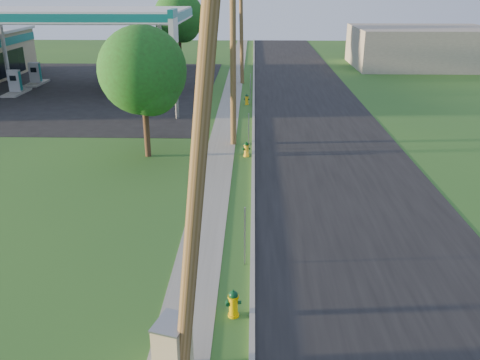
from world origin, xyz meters
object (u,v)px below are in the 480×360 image
utility_pole_mid (233,53)px  price_pylon (174,33)px  utility_pole_far (241,27)px  hydrant_near (233,303)px  utility_pole_near (196,186)px  fuel_pump_ne (128,85)px  fuel_pump_se (138,77)px  tree_lot (180,19)px  utility_cabinet (173,350)px  car_silver (130,79)px  fuel_pump_sw (36,76)px  hydrant_far (247,99)px  hydrant_mid (246,149)px  fuel_pump_nw (15,85)px  tree_verge (144,74)px

utility_pole_mid → price_pylon: 6.76m
utility_pole_far → hydrant_near: bearing=-89.0°
utility_pole_near → hydrant_near: size_ratio=11.57×
fuel_pump_ne → utility_pole_mid: bearing=-55.6°
utility_pole_far → price_pylon: (-3.90, -12.50, 0.63)m
fuel_pump_ne → fuel_pump_se: size_ratio=1.00×
tree_lot → utility_cabinet: bearing=-82.6°
utility_pole_near → car_silver: size_ratio=2.10×
fuel_pump_sw → price_pylon: (14.00, -11.50, 4.71)m
fuel_pump_sw → fuel_pump_se: bearing=0.0°
hydrant_far → car_silver: bearing=149.2°
fuel_pump_ne → hydrant_mid: fuel_pump_ne is taller
price_pylon → hydrant_mid: bearing=-58.5°
fuel_pump_nw → hydrant_near: size_ratio=3.90×
hydrant_far → tree_lot: bearing=112.9°
hydrant_far → fuel_pump_sw: bearing=158.5°
fuel_pump_sw → tree_verge: tree_verge is taller
utility_pole_near → tree_lot: (-6.38, 44.22, 0.11)m
utility_cabinet → fuel_pump_se: bearing=103.3°
fuel_pump_sw → price_pylon: price_pylon is taller
price_pylon → utility_cabinet: (3.23, -23.29, -4.68)m
fuel_pump_ne → hydrant_far: bearing=-19.1°
hydrant_mid → car_silver: (-10.01, 17.66, 0.38)m
utility_pole_near → fuel_pump_se: bearing=104.3°
fuel_pump_se → utility_cabinet: fuel_pump_se is taller
tree_verge → fuel_pump_ne: bearing=107.1°
fuel_pump_se → tree_verge: bearing=-76.3°
utility_pole_near → hydrant_near: utility_pole_near is taller
utility_pole_near → fuel_pump_nw: 36.03m
fuel_pump_ne → price_pylon: 10.17m
utility_pole_far → hydrant_mid: 20.57m
tree_verge → hydrant_near: (4.82, -13.26, -3.82)m
utility_pole_near → fuel_pump_nw: utility_pole_near is taller
utility_pole_far → fuel_pump_nw: (-17.90, -5.00, -4.08)m
utility_pole_near → utility_cabinet: utility_pole_near is taller
utility_pole_near → hydrant_far: utility_pole_near is taller
hydrant_mid → utility_pole_mid: bearing=109.8°
utility_pole_mid → tree_verge: 4.84m
fuel_pump_nw → fuel_pump_sw: (0.00, 4.00, 0.00)m
utility_pole_near → hydrant_near: bearing=76.6°
utility_cabinet → tree_verge: bearing=102.9°
hydrant_far → utility_cabinet: (-1.27, -27.49, 0.37)m
utility_pole_near → utility_pole_far: 36.00m
price_pylon → hydrant_far: bearing=43.0°
utility_pole_near → fuel_pump_ne: 32.51m
hydrant_mid → utility_pole_far: bearing=92.1°
fuel_pump_sw → hydrant_near: fuel_pump_sw is taller
fuel_pump_nw → utility_cabinet: fuel_pump_nw is taller
fuel_pump_nw → tree_lot: 18.03m
fuel_pump_sw → price_pylon: size_ratio=0.47×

